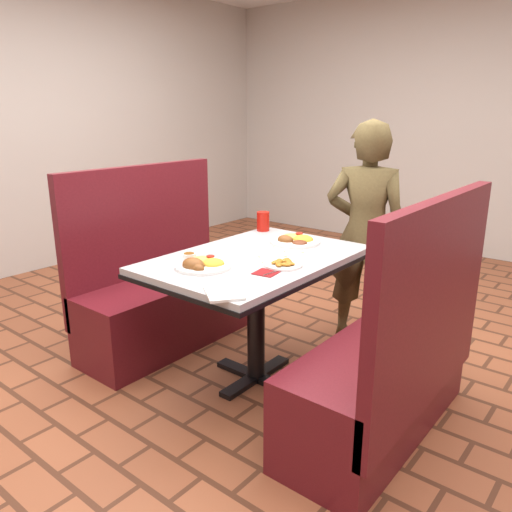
% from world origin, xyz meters
% --- Properties ---
extents(room, '(7.00, 7.04, 2.82)m').
position_xyz_m(room, '(0.00, 0.00, 1.91)').
color(room, brown).
rests_on(room, ground).
extents(dining_table, '(0.81, 1.21, 0.75)m').
position_xyz_m(dining_table, '(0.00, 0.00, 0.65)').
color(dining_table, '#B2B5B7').
rests_on(dining_table, ground).
extents(booth_bench_left, '(0.47, 1.20, 1.17)m').
position_xyz_m(booth_bench_left, '(-0.80, 0.00, 0.33)').
color(booth_bench_left, maroon).
rests_on(booth_bench_left, ground).
extents(booth_bench_right, '(0.47, 1.20, 1.17)m').
position_xyz_m(booth_bench_right, '(0.80, 0.00, 0.33)').
color(booth_bench_right, maroon).
rests_on(booth_bench_right, ground).
extents(diner_person, '(0.62, 0.51, 1.46)m').
position_xyz_m(diner_person, '(0.19, 0.91, 0.73)').
color(diner_person, brown).
rests_on(diner_person, ground).
extents(near_dinner_plate, '(0.29, 0.29, 0.09)m').
position_xyz_m(near_dinner_plate, '(-0.08, -0.33, 0.78)').
color(near_dinner_plate, white).
rests_on(near_dinner_plate, dining_table).
extents(far_dinner_plate, '(0.30, 0.30, 0.08)m').
position_xyz_m(far_dinner_plate, '(0.01, 0.37, 0.78)').
color(far_dinner_plate, white).
rests_on(far_dinner_plate, dining_table).
extents(plantain_plate, '(0.19, 0.19, 0.03)m').
position_xyz_m(plantain_plate, '(0.22, -0.06, 0.76)').
color(plantain_plate, white).
rests_on(plantain_plate, dining_table).
extents(maroon_napkin, '(0.12, 0.12, 0.00)m').
position_xyz_m(maroon_napkin, '(0.23, -0.20, 0.75)').
color(maroon_napkin, maroon).
rests_on(maroon_napkin, dining_table).
extents(spoon_utensil, '(0.02, 0.12, 0.00)m').
position_xyz_m(spoon_utensil, '(0.25, -0.19, 0.75)').
color(spoon_utensil, silver).
rests_on(spoon_utensil, dining_table).
extents(red_tumbler, '(0.08, 0.08, 0.12)m').
position_xyz_m(red_tumbler, '(-0.34, 0.50, 0.81)').
color(red_tumbler, '#B1130B').
rests_on(red_tumbler, dining_table).
extents(paper_napkin, '(0.25, 0.24, 0.01)m').
position_xyz_m(paper_napkin, '(0.26, -0.54, 0.76)').
color(paper_napkin, white).
rests_on(paper_napkin, dining_table).
extents(knife_utensil, '(0.08, 0.17, 0.00)m').
position_xyz_m(knife_utensil, '(-0.08, -0.36, 0.76)').
color(knife_utensil, silver).
rests_on(knife_utensil, dining_table).
extents(fork_utensil, '(0.04, 0.16, 0.00)m').
position_xyz_m(fork_utensil, '(-0.10, -0.37, 0.76)').
color(fork_utensil, silver).
rests_on(fork_utensil, dining_table).
extents(lettuce_shreds, '(0.28, 0.32, 0.00)m').
position_xyz_m(lettuce_shreds, '(0.04, 0.06, 0.75)').
color(lettuce_shreds, '#9CCC51').
rests_on(lettuce_shreds, dining_table).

